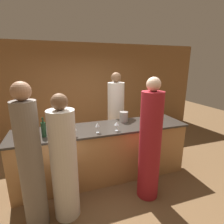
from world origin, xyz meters
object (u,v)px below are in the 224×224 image
object	(u,v)px
guest_2	(31,163)
wine_bottle_0	(44,129)
guest_0	(64,163)
guest_1	(150,145)
bartender	(116,118)
ice_bucket	(124,117)

from	to	relation	value
guest_2	wine_bottle_0	world-z (taller)	guest_2
guest_2	wine_bottle_0	size ratio (longest dim) A/B	6.05
guest_0	wine_bottle_0	bearing A→B (deg)	113.22
guest_2	guest_1	bearing A→B (deg)	0.78
bartender	guest_0	size ratio (longest dim) A/B	1.10
ice_bucket	guest_0	bearing A→B (deg)	-143.63
bartender	ice_bucket	bearing A→B (deg)	86.30
guest_1	bartender	bearing A→B (deg)	91.18
guest_0	guest_2	bearing A→B (deg)	-174.57
bartender	wine_bottle_0	xyz separation A→B (m)	(-1.55, -0.90, 0.23)
guest_0	ice_bucket	distance (m)	1.59
bartender	guest_2	size ratio (longest dim) A/B	1.01
guest_0	wine_bottle_0	size ratio (longest dim) A/B	5.55
guest_0	guest_2	world-z (taller)	guest_2
guest_0	ice_bucket	bearing A→B (deg)	36.37
bartender	guest_0	world-z (taller)	bartender
bartender	ice_bucket	world-z (taller)	bartender
guest_1	guest_2	distance (m)	1.73
bartender	guest_1	bearing A→B (deg)	91.18
guest_1	ice_bucket	xyz separation A→B (m)	(-0.07, 0.94, 0.20)
ice_bucket	guest_1	bearing A→B (deg)	-85.81
wine_bottle_0	ice_bucket	world-z (taller)	wine_bottle_0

